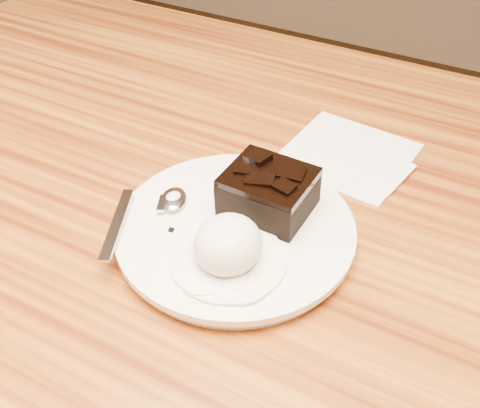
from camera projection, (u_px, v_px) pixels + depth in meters
The scene contains 9 objects.
dining_table at pixel (207, 357), 0.91m from camera, with size 1.20×0.80×0.75m, color #54200B, non-canonical shape.
plate at pixel (235, 232), 0.58m from camera, with size 0.24×0.24×0.02m, color white.
brownie at pixel (268, 194), 0.58m from camera, with size 0.08×0.07×0.04m, color black.
ice_cream_scoop at pixel (228, 244), 0.52m from camera, with size 0.06×0.07×0.05m, color white.
melt_puddle at pixel (228, 260), 0.53m from camera, with size 0.11×0.11×0.00m, color white.
spoon at pixel (174, 200), 0.59m from camera, with size 0.03×0.16×0.01m, color silver, non-canonical shape.
napkin at pixel (347, 154), 0.69m from camera, with size 0.14×0.14×0.01m, color white.
crumb_a at pixel (244, 233), 0.56m from camera, with size 0.01×0.01×0.00m, color black.
crumb_b at pixel (171, 230), 0.56m from camera, with size 0.01×0.01×0.00m, color black.
Camera 1 is at (0.30, -0.44, 1.16)m, focal length 42.45 mm.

